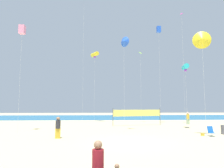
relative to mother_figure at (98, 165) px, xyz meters
name	(u,v)px	position (x,y,z in m)	size (l,w,h in m)	color
ground_plane	(132,142)	(2.40, 9.19, -0.89)	(120.00, 120.00, 0.00)	#D1BC89
ocean_band	(112,117)	(2.40, 42.33, -0.89)	(120.00, 20.00, 0.01)	#1E6B99
mother_figure	(98,165)	(0.00, 0.00, 0.00)	(0.38, 0.38, 1.67)	#7A3872
beachgoer_charcoal_shirt	(58,127)	(-3.63, 11.20, 0.09)	(0.42, 0.42, 1.83)	gold
beachgoer_mustard_shirt	(188,118)	(12.82, 23.40, 0.07)	(0.41, 0.41, 1.79)	#99B28C
folding_beach_chair	(211,131)	(10.08, 11.83, -0.43)	(0.52, 0.65, 0.89)	#1959B2
volleyball_net	(137,114)	(5.03, 22.03, 0.73)	(6.95, 1.58, 2.40)	#4C4C51
beach_handbag	(203,135)	(9.41, 12.09, -0.77)	(0.30, 0.15, 0.24)	gold
kite_lime_diamond	(140,54)	(6.42, 26.22, 10.33)	(0.79, 0.79, 11.62)	silver
kite_magenta_diamond	(181,17)	(12.06, 22.58, 15.13)	(0.62, 0.62, 16.80)	silver
kite_yellow_tube	(95,55)	(-1.17, 27.76, 10.52)	(1.45, 1.80, 11.79)	silver
kite_blue_delta	(124,42)	(2.55, 15.71, 9.08)	(1.09, 1.14, 10.57)	silver
kite_pink_box	(22,30)	(-8.67, 15.44, 10.14)	(0.61, 0.61, 11.54)	silver
kite_yellow_delta	(202,39)	(9.43, 11.44, 8.04)	(1.73, 1.00, 9.78)	silver
kite_cyan_tube	(185,67)	(10.20, 17.33, 6.52)	(0.84, 1.48, 7.75)	silver
kite_blue_box	(159,30)	(8.94, 24.02, 13.70)	(0.59, 0.59, 15.11)	silver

